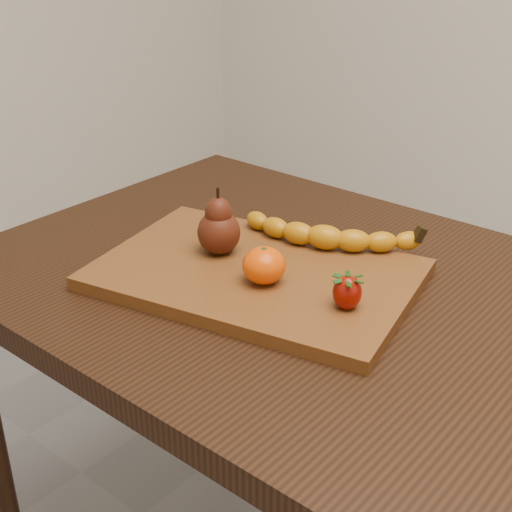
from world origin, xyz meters
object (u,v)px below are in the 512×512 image
Objects in this scene: mandarin at (264,265)px; cutting_board at (256,274)px; pear at (219,221)px; table at (304,339)px.

cutting_board is at bearing 144.61° from mandarin.
cutting_board is 4.44× the size of pear.
pear reaches higher than mandarin.
table is 0.13m from cutting_board.
mandarin is (0.11, -0.03, -0.02)m from pear.
cutting_board is at bearing -143.94° from table.
table is at bearing 15.08° from pear.
mandarin is at bearing -110.22° from table.
pear is (-0.08, 0.01, 0.06)m from cutting_board.
mandarin reaches higher than cutting_board.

